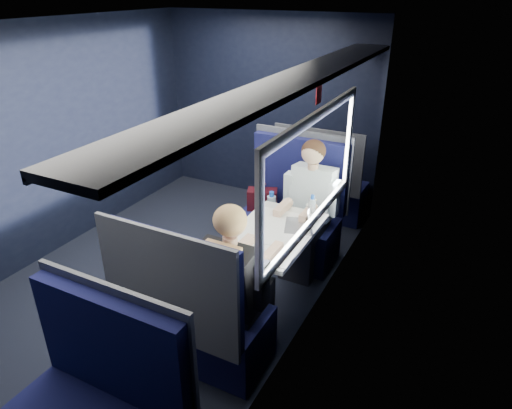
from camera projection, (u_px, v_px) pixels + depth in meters
The scene contains 12 objects.
ground at pixel (175, 273), 4.51m from camera, with size 2.80×4.20×0.01m, color black.
room_shell at pixel (164, 128), 3.85m from camera, with size 3.00×4.40×2.40m.
table at pixel (270, 239), 3.79m from camera, with size 0.62×1.00×0.74m.
seat_bay_near at pixel (290, 217), 4.68m from camera, with size 1.04×0.62×1.26m.
seat_bay_far at pixel (194, 317), 3.28m from camera, with size 1.04×0.62×1.26m.
seat_row_front at pixel (321, 186), 5.41m from camera, with size 1.04×0.51×1.16m.
man at pixel (309, 202), 4.30m from camera, with size 0.53×0.56×1.32m.
woman at pixel (235, 278), 3.17m from camera, with size 0.53×0.56×1.32m.
papers at pixel (270, 234), 3.71m from camera, with size 0.59×0.86×0.01m, color white.
laptop at pixel (304, 222), 3.77m from camera, with size 0.31×0.35×0.22m.
bottle_small at pixel (312, 207), 3.95m from camera, with size 0.06×0.06×0.20m.
cup at pixel (310, 209), 4.01m from camera, with size 0.07×0.07×0.09m, color white.
Camera 1 is at (2.43, -2.97, 2.58)m, focal length 32.00 mm.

